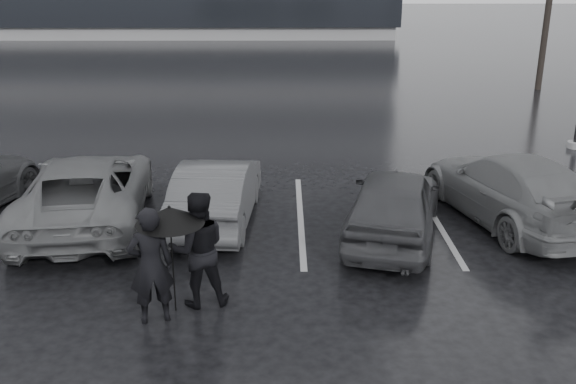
% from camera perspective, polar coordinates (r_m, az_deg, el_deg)
% --- Properties ---
extents(ground, '(160.00, 160.00, 0.00)m').
position_cam_1_polar(ground, '(11.10, -1.69, -7.10)').
color(ground, black).
rests_on(ground, ground).
extents(car_main, '(2.62, 4.32, 1.38)m').
position_cam_1_polar(car_main, '(12.39, 9.40, -0.98)').
color(car_main, black).
rests_on(car_main, ground).
extents(car_west_a, '(1.64, 4.05, 1.31)m').
position_cam_1_polar(car_west_a, '(13.05, -6.31, 0.08)').
color(car_west_a, '#2C2C2E').
rests_on(car_west_a, ground).
extents(car_west_b, '(2.95, 5.30, 1.40)m').
position_cam_1_polar(car_west_b, '(13.52, -17.47, 0.18)').
color(car_west_b, '#444547').
rests_on(car_west_b, ground).
extents(car_east, '(3.10, 5.17, 1.40)m').
position_cam_1_polar(car_east, '(13.78, 19.21, 0.35)').
color(car_east, '#444547').
rests_on(car_east, ground).
extents(pedestrian_left, '(0.75, 0.61, 1.79)m').
position_cam_1_polar(pedestrian_left, '(9.49, -12.10, -6.41)').
color(pedestrian_left, black).
rests_on(pedestrian_left, ground).
extents(pedestrian_right, '(1.02, 0.87, 1.84)m').
position_cam_1_polar(pedestrian_right, '(9.83, -7.99, -5.06)').
color(pedestrian_right, black).
rests_on(pedestrian_right, ground).
extents(umbrella, '(1.01, 1.01, 1.71)m').
position_cam_1_polar(umbrella, '(9.42, -10.48, -2.07)').
color(umbrella, black).
rests_on(umbrella, ground).
extents(stall_stripes, '(19.72, 5.00, 0.00)m').
position_cam_1_polar(stall_stripes, '(13.42, -4.87, -2.28)').
color(stall_stripes, '#959597').
rests_on(stall_stripes, ground).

